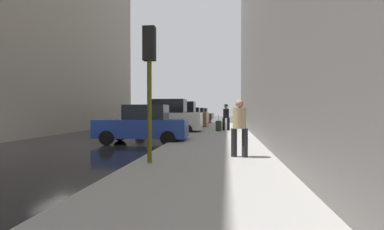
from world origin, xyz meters
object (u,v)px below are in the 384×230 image
object	(u,v)px
parked_dark_green_sedan	(195,116)
traffic_light	(149,64)
parked_bronze_suv	(181,116)
parked_red_hatchback	(189,117)
parked_silver_sedan	(200,115)
parked_blue_sedan	(143,125)
pedestrian_in_tan_coat	(239,125)
rolling_suitcase	(218,126)
fire_hydrant	(195,126)
pedestrian_with_fedora	(226,116)
parked_white_van	(167,118)

from	to	relation	value
parked_dark_green_sedan	traffic_light	distance (m)	28.80
parked_bronze_suv	parked_red_hatchback	size ratio (longest dim) A/B	1.10
parked_dark_green_sedan	parked_silver_sedan	xyz separation A→B (m)	(0.00, 6.20, 0.00)
parked_blue_sedan	parked_bronze_suv	distance (m)	11.47
parked_bronze_suv	pedestrian_in_tan_coat	bearing A→B (deg)	-75.14
parked_bronze_suv	rolling_suitcase	xyz separation A→B (m)	(3.34, -5.27, -0.54)
parked_bronze_suv	fire_hydrant	distance (m)	5.63
parked_blue_sedan	parked_bronze_suv	xyz separation A→B (m)	(-0.00, 11.47, 0.18)
parked_red_hatchback	fire_hydrant	distance (m)	10.86
parked_bronze_suv	traffic_light	xyz separation A→B (m)	(1.85, -17.34, 1.73)
parked_blue_sedan	pedestrian_in_tan_coat	size ratio (longest dim) A/B	2.49
parked_dark_green_sedan	pedestrian_in_tan_coat	size ratio (longest dim) A/B	2.49
pedestrian_with_fedora	parked_blue_sedan	bearing A→B (deg)	-119.01
parked_blue_sedan	parked_red_hatchback	xyz separation A→B (m)	(0.00, 16.86, 0.00)
traffic_light	pedestrian_in_tan_coat	bearing A→B (deg)	27.84
parked_dark_green_sedan	fire_hydrant	world-z (taller)	parked_dark_green_sedan
traffic_light	parked_bronze_suv	bearing A→B (deg)	96.10
parked_blue_sedan	pedestrian_with_fedora	size ratio (longest dim) A/B	2.40
parked_silver_sedan	traffic_light	xyz separation A→B (m)	(1.85, -34.88, 1.91)
parked_dark_green_sedan	pedestrian_in_tan_coat	bearing A→B (deg)	-81.16
parked_white_van	parked_dark_green_sedan	size ratio (longest dim) A/B	1.09
parked_bronze_suv	parked_silver_sedan	world-z (taller)	parked_bronze_suv
parked_white_van	parked_blue_sedan	bearing A→B (deg)	-90.00
pedestrian_in_tan_coat	parked_white_van	bearing A→B (deg)	112.41
traffic_light	parked_dark_green_sedan	bearing A→B (deg)	93.70
parked_bronze_suv	parked_dark_green_sedan	distance (m)	11.34
parked_blue_sedan	parked_silver_sedan	distance (m)	29.01
parked_silver_sedan	pedestrian_with_fedora	xyz separation A→B (m)	(3.84, -22.10, 0.29)
parked_blue_sedan	parked_dark_green_sedan	bearing A→B (deg)	90.00
fire_hydrant	traffic_light	xyz separation A→B (m)	(0.05, -12.03, 2.26)
parked_silver_sedan	pedestrian_in_tan_coat	bearing A→B (deg)	-82.77
parked_dark_green_sedan	parked_silver_sedan	bearing A→B (deg)	90.00
parked_red_hatchback	parked_dark_green_sedan	distance (m)	5.95
parked_red_hatchback	pedestrian_in_tan_coat	bearing A→B (deg)	-78.77
pedestrian_with_fedora	pedestrian_in_tan_coat	bearing A→B (deg)	-87.88
pedestrian_with_fedora	parked_bronze_suv	bearing A→B (deg)	130.08
parked_red_hatchback	parked_dark_green_sedan	xyz separation A→B (m)	(-0.00, 5.95, 0.00)
parked_blue_sedan	parked_bronze_suv	bearing A→B (deg)	90.00
parked_red_hatchback	rolling_suitcase	bearing A→B (deg)	-72.62
parked_white_van	parked_bronze_suv	world-z (taller)	same
parked_blue_sedan	parked_red_hatchback	bearing A→B (deg)	90.00
fire_hydrant	pedestrian_in_tan_coat	world-z (taller)	pedestrian_in_tan_coat
parked_silver_sedan	traffic_light	size ratio (longest dim) A/B	1.18
parked_blue_sedan	parked_bronze_suv	world-z (taller)	parked_bronze_suv
rolling_suitcase	traffic_light	bearing A→B (deg)	-97.00
pedestrian_with_fedora	parked_dark_green_sedan	bearing A→B (deg)	103.56
parked_dark_green_sedan	pedestrian_with_fedora	bearing A→B (deg)	-76.44
traffic_light	rolling_suitcase	bearing A→B (deg)	83.00
traffic_light	pedestrian_in_tan_coat	world-z (taller)	traffic_light
parked_dark_green_sedan	parked_red_hatchback	bearing A→B (deg)	-90.00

